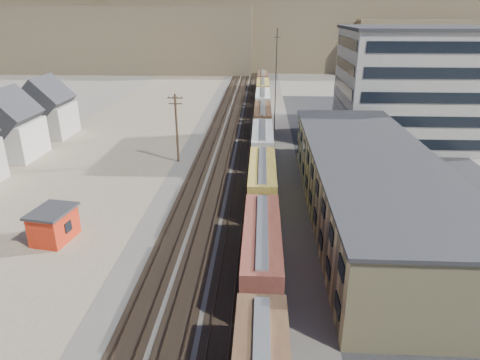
{
  "coord_description": "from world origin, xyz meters",
  "views": [
    {
      "loc": [
        3.56,
        -16.97,
        20.73
      ],
      "look_at": [
        1.3,
        27.62,
        3.0
      ],
      "focal_mm": 32.0,
      "sensor_mm": 36.0,
      "label": 1
    }
  ],
  "objects_px": {
    "freight_train": "(263,128)",
    "utility_pole_north": "(177,127)",
    "maintenance_shed": "(54,225)",
    "parked_car_blue": "(416,175)"
  },
  "relations": [
    {
      "from": "maintenance_shed",
      "to": "parked_car_blue",
      "type": "bearing_deg",
      "value": 24.05
    },
    {
      "from": "maintenance_shed",
      "to": "parked_car_blue",
      "type": "distance_m",
      "value": 43.99
    },
    {
      "from": "parked_car_blue",
      "to": "freight_train",
      "type": "bearing_deg",
      "value": 92.34
    },
    {
      "from": "maintenance_shed",
      "to": "freight_train",
      "type": "bearing_deg",
      "value": 58.73
    },
    {
      "from": "freight_train",
      "to": "maintenance_shed",
      "type": "height_order",
      "value": "freight_train"
    },
    {
      "from": "utility_pole_north",
      "to": "maintenance_shed",
      "type": "bearing_deg",
      "value": -107.98
    },
    {
      "from": "freight_train",
      "to": "utility_pole_north",
      "type": "height_order",
      "value": "utility_pole_north"
    },
    {
      "from": "freight_train",
      "to": "utility_pole_north",
      "type": "bearing_deg",
      "value": -142.86
    },
    {
      "from": "utility_pole_north",
      "to": "parked_car_blue",
      "type": "relative_size",
      "value": 2.03
    },
    {
      "from": "utility_pole_north",
      "to": "parked_car_blue",
      "type": "height_order",
      "value": "utility_pole_north"
    }
  ]
}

